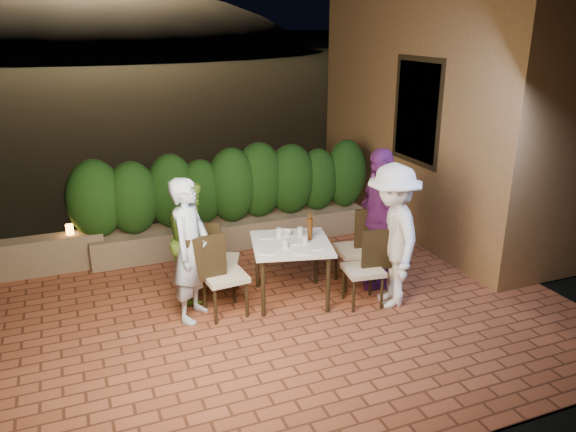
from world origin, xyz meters
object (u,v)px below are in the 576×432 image
chair_left_back (220,260)px  diner_white (392,236)px  chair_right_front (363,268)px  chair_right_back (356,248)px  chair_left_front (224,274)px  diner_blue (190,250)px  dining_table (291,271)px  diner_green (192,239)px  bowl (284,233)px  beer_bottle (310,226)px  diner_purple (379,218)px  parapet_lamp (70,230)px

chair_left_back → diner_white: size_ratio=0.56×
diner_white → chair_right_front: bearing=-93.9°
chair_right_back → chair_left_front: bearing=11.5°
diner_blue → diner_white: 2.34m
chair_left_front → diner_white: diner_white is taller
chair_left_back → diner_white: 2.10m
dining_table → chair_left_back: size_ratio=0.95×
diner_green → chair_left_back: bearing=-103.8°
dining_table → bowl: size_ratio=4.93×
beer_bottle → bowl: (-0.22, 0.27, -0.15)m
diner_purple → parapet_lamp: diner_purple is taller
beer_bottle → chair_left_front: 1.17m
diner_purple → beer_bottle: bearing=-81.3°
dining_table → diner_green: 1.26m
diner_purple → chair_left_front: bearing=-79.6°
beer_bottle → dining_table: bearing=179.7°
bowl → parapet_lamp: bowl is taller
chair_left_front → chair_left_back: size_ratio=1.04×
diner_white → dining_table: bearing=-103.4°
chair_left_front → chair_right_back: 1.77m
chair_left_back → diner_blue: size_ratio=0.58×
chair_left_front → parapet_lamp: chair_left_front is taller
diner_green → diner_purple: (2.26, -0.57, 0.16)m
beer_bottle → parapet_lamp: size_ratio=2.45×
chair_left_back → diner_green: 0.42m
chair_left_front → chair_right_front: chair_left_front is taller
diner_purple → diner_white: bearing=-4.7°
beer_bottle → chair_left_back: 1.18m
bowl → diner_green: bearing=165.5°
diner_blue → chair_right_front: bearing=-67.1°
chair_right_back → chair_right_front: bearing=79.3°
beer_bottle → diner_white: size_ratio=0.20×
dining_table → chair_right_front: size_ratio=0.98×
dining_table → chair_right_back: bearing=3.4°
chair_left_back → parapet_lamp: size_ratio=6.89×
chair_left_back → chair_right_back: (1.69, -0.36, 0.03)m
dining_table → diner_blue: size_ratio=0.55×
chair_left_back → parapet_lamp: chair_left_back is taller
bowl → chair_left_back: bearing=170.0°
chair_left_back → chair_right_back: chair_right_back is taller
chair_left_front → diner_white: (1.91, -0.48, 0.36)m
diner_green → chair_right_back: bearing=-92.5°
chair_right_front → chair_right_back: (0.17, 0.49, 0.04)m
diner_green → parapet_lamp: bearing=55.7°
diner_green → diner_purple: 2.33m
diner_green → diner_white: diner_white is taller
chair_right_front → parapet_lamp: bearing=-29.3°
diner_white → diner_blue: bearing=-90.4°
diner_green → diner_white: 2.39m
chair_left_front → diner_white: bearing=-18.7°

